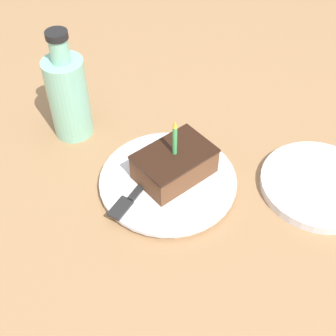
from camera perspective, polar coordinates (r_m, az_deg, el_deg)
ground_plane at (r=0.86m, az=-0.27°, el=-1.57°), size 2.40×2.40×0.04m
plate at (r=0.82m, az=0.00°, el=-1.63°), size 0.24×0.24×0.02m
cake_slice at (r=0.80m, az=0.90°, el=0.60°), size 0.09×0.13×0.12m
fork at (r=0.80m, az=-3.55°, el=-2.18°), size 0.08×0.18×0.00m
bottle at (r=0.89m, az=-12.08°, el=8.71°), size 0.08×0.08×0.22m
side_plate at (r=0.86m, az=17.86°, el=-1.94°), size 0.20×0.20×0.02m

